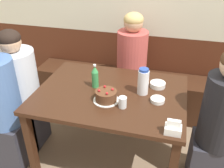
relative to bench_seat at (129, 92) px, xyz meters
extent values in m
plane|color=#846B51|center=(0.00, -0.83, -0.24)|extent=(12.00, 12.00, 0.00)
cube|color=#4C2314|center=(0.00, 0.22, 0.21)|extent=(4.80, 0.04, 0.90)
cube|color=#381E11|center=(0.00, 0.00, 0.00)|extent=(2.26, 0.38, 0.48)
cube|color=#381E11|center=(0.00, -0.83, 0.48)|extent=(1.25, 0.92, 0.03)
cube|color=#381E11|center=(-0.57, -1.24, 0.11)|extent=(0.06, 0.06, 0.70)
cube|color=#381E11|center=(-0.57, -0.42, 0.11)|extent=(0.06, 0.06, 0.70)
cube|color=#381E11|center=(0.57, -0.42, 0.11)|extent=(0.06, 0.06, 0.70)
cylinder|color=white|center=(0.00, -0.96, 0.50)|extent=(0.21, 0.21, 0.01)
cylinder|color=#56331E|center=(0.00, -0.96, 0.54)|extent=(0.17, 0.17, 0.08)
sphere|color=red|center=(0.02, -1.01, 0.59)|extent=(0.02, 0.02, 0.02)
sphere|color=red|center=(0.05, -0.94, 0.59)|extent=(0.02, 0.02, 0.02)
sphere|color=red|center=(-0.02, -0.91, 0.59)|extent=(0.02, 0.02, 0.02)
sphere|color=red|center=(-0.05, -0.99, 0.59)|extent=(0.02, 0.02, 0.02)
cylinder|color=white|center=(0.26, -0.78, 0.60)|extent=(0.09, 0.09, 0.21)
cylinder|color=#28479E|center=(0.26, -0.78, 0.71)|extent=(0.08, 0.08, 0.02)
cylinder|color=#388E4C|center=(-0.15, -0.78, 0.57)|extent=(0.06, 0.06, 0.14)
cone|color=#388E4C|center=(-0.15, -0.78, 0.67)|extent=(0.06, 0.06, 0.06)
cylinder|color=silver|center=(-0.15, -0.78, 0.70)|extent=(0.03, 0.03, 0.01)
cube|color=white|center=(0.53, -1.22, 0.52)|extent=(0.11, 0.08, 0.05)
cube|color=white|center=(0.53, -1.22, 0.58)|extent=(0.09, 0.03, 0.05)
cylinder|color=white|center=(0.40, -0.87, 0.51)|extent=(0.11, 0.11, 0.03)
cylinder|color=white|center=(0.37, -0.64, 0.52)|extent=(0.13, 0.13, 0.04)
cylinder|color=silver|center=(0.15, -1.02, 0.54)|extent=(0.06, 0.06, 0.09)
cube|color=#33333D|center=(-0.88, -1.11, -0.01)|extent=(0.34, 0.30, 0.45)
cube|color=#33333D|center=(0.88, -0.89, -0.01)|extent=(0.34, 0.30, 0.45)
cylinder|color=black|center=(0.88, -0.89, 0.50)|extent=(0.32, 0.32, 0.58)
cube|color=#33333D|center=(0.04, -0.11, -0.01)|extent=(0.30, 0.34, 0.45)
cylinder|color=#BC4C47|center=(0.04, -0.11, 0.50)|extent=(0.32, 0.32, 0.58)
sphere|color=tan|center=(0.04, -0.11, 0.88)|extent=(0.20, 0.20, 0.20)
ellipsoid|color=tan|center=(0.04, -0.11, 0.92)|extent=(0.20, 0.20, 0.15)
cube|color=#33333D|center=(-0.88, -0.84, -0.01)|extent=(0.34, 0.30, 0.45)
cylinder|color=silver|center=(-0.88, -0.84, 0.49)|extent=(0.37, 0.37, 0.56)
sphere|color=tan|center=(-0.88, -0.84, 0.86)|extent=(0.20, 0.20, 0.20)
ellipsoid|color=black|center=(-0.88, -0.84, 0.89)|extent=(0.20, 0.20, 0.15)
camera|label=1|loc=(0.47, -2.55, 1.60)|focal=40.00mm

